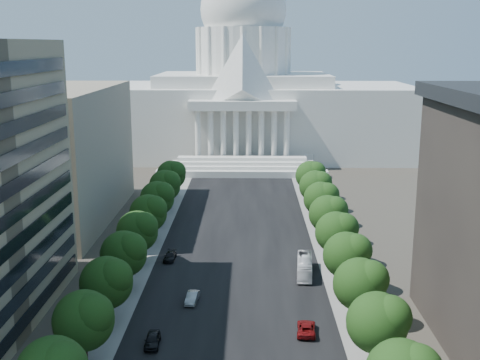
# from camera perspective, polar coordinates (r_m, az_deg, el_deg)

# --- Properties ---
(road_asphalt) EXTENTS (30.00, 260.00, 0.01)m
(road_asphalt) POSITION_cam_1_polar(r_m,az_deg,el_deg) (128.07, -0.17, -5.11)
(road_asphalt) COLOR black
(road_asphalt) RESTS_ON ground
(sidewalk_left) EXTENTS (8.00, 260.00, 0.02)m
(sidewalk_left) POSITION_cam_1_polar(r_m,az_deg,el_deg) (129.82, -8.61, -5.01)
(sidewalk_left) COLOR gray
(sidewalk_left) RESTS_ON ground
(sidewalk_right) EXTENTS (8.00, 260.00, 0.02)m
(sidewalk_right) POSITION_cam_1_polar(r_m,az_deg,el_deg) (129.13, 8.33, -5.10)
(sidewalk_right) COLOR gray
(sidewalk_right) RESTS_ON ground
(capitol) EXTENTS (120.00, 56.00, 73.00)m
(capitol) POSITION_cam_1_polar(r_m,az_deg,el_deg) (217.62, 0.31, 7.68)
(capitol) COLOR white
(capitol) RESTS_ON ground
(office_block_left_far) EXTENTS (38.00, 52.00, 30.00)m
(office_block_left_far) POSITION_cam_1_polar(r_m,az_deg,el_deg) (143.23, -19.68, 2.24)
(office_block_left_far) COLOR gray
(office_block_left_far) RESTS_ON ground
(tree_l_c) EXTENTS (7.79, 7.60, 9.97)m
(tree_l_c) POSITION_cam_1_polar(r_m,az_deg,el_deg) (77.86, -14.42, -12.65)
(tree_l_c) COLOR #33261C
(tree_l_c) RESTS_ON ground
(tree_l_d) EXTENTS (7.79, 7.60, 9.97)m
(tree_l_d) POSITION_cam_1_polar(r_m,az_deg,el_deg) (88.49, -12.38, -9.36)
(tree_l_d) COLOR #33261C
(tree_l_d) RESTS_ON ground
(tree_l_e) EXTENTS (7.79, 7.60, 9.97)m
(tree_l_e) POSITION_cam_1_polar(r_m,az_deg,el_deg) (99.43, -10.82, -6.78)
(tree_l_e) COLOR #33261C
(tree_l_e) RESTS_ON ground
(tree_l_f) EXTENTS (7.79, 7.60, 9.97)m
(tree_l_f) POSITION_cam_1_polar(r_m,az_deg,el_deg) (110.59, -9.57, -4.71)
(tree_l_f) COLOR #33261C
(tree_l_f) RESTS_ON ground
(tree_l_g) EXTENTS (7.79, 7.60, 9.97)m
(tree_l_g) POSITION_cam_1_polar(r_m,az_deg,el_deg) (121.91, -8.57, -3.02)
(tree_l_g) COLOR #33261C
(tree_l_g) RESTS_ON ground
(tree_l_h) EXTENTS (7.79, 7.60, 9.97)m
(tree_l_h) POSITION_cam_1_polar(r_m,az_deg,el_deg) (133.35, -7.73, -1.62)
(tree_l_h) COLOR #33261C
(tree_l_h) RESTS_ON ground
(tree_l_i) EXTENTS (7.79, 7.60, 9.97)m
(tree_l_i) POSITION_cam_1_polar(r_m,az_deg,el_deg) (144.88, -7.03, -0.44)
(tree_l_i) COLOR #33261C
(tree_l_i) RESTS_ON ground
(tree_l_j) EXTENTS (7.79, 7.60, 9.97)m
(tree_l_j) POSITION_cam_1_polar(r_m,az_deg,el_deg) (156.48, -6.44, 0.56)
(tree_l_j) COLOR #33261C
(tree_l_j) RESTS_ON ground
(tree_r_c) EXTENTS (7.79, 7.60, 9.97)m
(tree_r_c) POSITION_cam_1_polar(r_m,az_deg,el_deg) (76.91, 13.16, -12.91)
(tree_r_c) COLOR #33261C
(tree_r_c) RESTS_ON ground
(tree_r_d) EXTENTS (7.79, 7.60, 9.97)m
(tree_r_d) POSITION_cam_1_polar(r_m,az_deg,el_deg) (87.66, 11.53, -9.54)
(tree_r_d) COLOR #33261C
(tree_r_d) RESTS_ON ground
(tree_r_e) EXTENTS (7.79, 7.60, 9.97)m
(tree_r_e) POSITION_cam_1_polar(r_m,az_deg,el_deg) (98.69, 10.27, -6.91)
(tree_r_e) COLOR #33261C
(tree_r_e) RESTS_ON ground
(tree_r_f) EXTENTS (7.79, 7.60, 9.97)m
(tree_r_f) POSITION_cam_1_polar(r_m,az_deg,el_deg) (109.92, 9.28, -4.81)
(tree_r_f) COLOR #33261C
(tree_r_f) RESTS_ON ground
(tree_r_g) EXTENTS (7.79, 7.60, 9.97)m
(tree_r_g) POSITION_cam_1_polar(r_m,az_deg,el_deg) (121.31, 8.48, -3.10)
(tree_r_g) COLOR #33261C
(tree_r_g) RESTS_ON ground
(tree_r_h) EXTENTS (7.79, 7.60, 9.97)m
(tree_r_h) POSITION_cam_1_polar(r_m,az_deg,el_deg) (132.80, 7.82, -1.68)
(tree_r_h) COLOR #33261C
(tree_r_h) RESTS_ON ground
(tree_r_i) EXTENTS (7.79, 7.60, 9.97)m
(tree_r_i) POSITION_cam_1_polar(r_m,az_deg,el_deg) (144.37, 7.26, -0.50)
(tree_r_i) COLOR #33261C
(tree_r_i) RESTS_ON ground
(tree_r_j) EXTENTS (7.79, 7.60, 9.97)m
(tree_r_j) POSITION_cam_1_polar(r_m,az_deg,el_deg) (156.01, 6.79, 0.52)
(tree_r_j) COLOR #33261C
(tree_r_j) RESTS_ON ground
(streetlight_b) EXTENTS (2.61, 0.44, 9.00)m
(streetlight_b) POSITION_cam_1_polar(r_m,az_deg,el_deg) (76.82, 14.44, -13.53)
(streetlight_b) COLOR gray
(streetlight_b) RESTS_ON ground
(streetlight_c) EXTENTS (2.61, 0.44, 9.00)m
(streetlight_c) POSITION_cam_1_polar(r_m,az_deg,el_deg) (99.34, 11.14, -7.20)
(streetlight_c) COLOR gray
(streetlight_c) RESTS_ON ground
(streetlight_d) EXTENTS (2.61, 0.44, 9.00)m
(streetlight_d) POSITION_cam_1_polar(r_m,az_deg,el_deg) (122.83, 9.12, -3.23)
(streetlight_d) COLOR gray
(streetlight_d) RESTS_ON ground
(streetlight_e) EXTENTS (2.61, 0.44, 9.00)m
(streetlight_e) POSITION_cam_1_polar(r_m,az_deg,el_deg) (146.81, 7.77, -0.54)
(streetlight_e) COLOR gray
(streetlight_e) RESTS_ON ground
(streetlight_f) EXTENTS (2.61, 0.44, 9.00)m
(streetlight_f) POSITION_cam_1_polar(r_m,az_deg,el_deg) (171.09, 6.80, 1.39)
(streetlight_f) COLOR gray
(streetlight_f) RESTS_ON ground
(car_dark_a) EXTENTS (2.08, 4.84, 1.63)m
(car_dark_a) POSITION_cam_1_polar(r_m,az_deg,el_deg) (83.66, -8.30, -14.79)
(car_dark_a) COLOR black
(car_dark_a) RESTS_ON ground
(car_silver) EXTENTS (2.09, 4.81, 1.54)m
(car_silver) POSITION_cam_1_polar(r_m,az_deg,el_deg) (95.61, -4.55, -11.06)
(car_silver) COLOR #939699
(car_silver) RESTS_ON ground
(car_red) EXTENTS (3.00, 5.66, 1.52)m
(car_red) POSITION_cam_1_polar(r_m,az_deg,el_deg) (86.49, 6.30, -13.80)
(car_red) COLOR maroon
(car_red) RESTS_ON ground
(car_dark_b) EXTENTS (2.18, 4.91, 1.40)m
(car_dark_b) POSITION_cam_1_polar(r_m,az_deg,el_deg) (113.44, -6.65, -7.23)
(car_dark_b) COLOR black
(car_dark_b) RESTS_ON ground
(city_bus) EXTENTS (3.43, 10.87, 2.98)m
(city_bus) POSITION_cam_1_polar(r_m,az_deg,el_deg) (106.37, 6.14, -8.15)
(city_bus) COLOR silver
(city_bus) RESTS_ON ground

